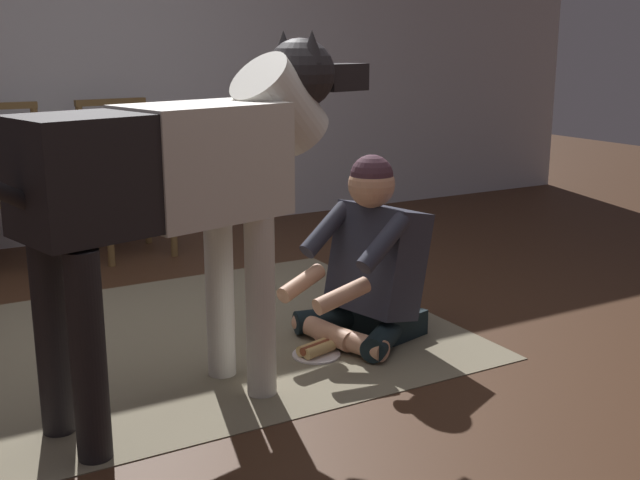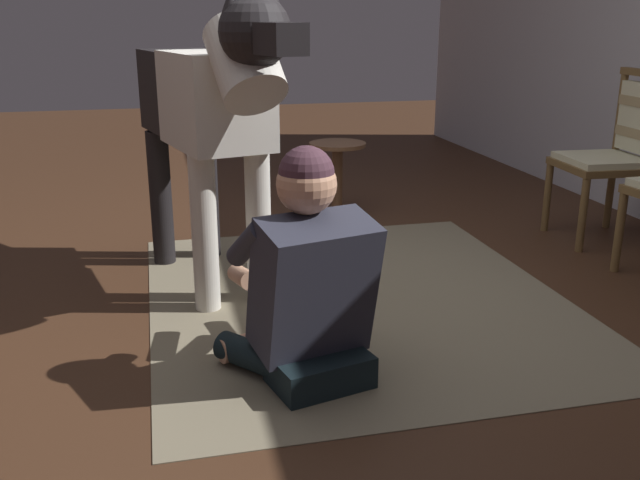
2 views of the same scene
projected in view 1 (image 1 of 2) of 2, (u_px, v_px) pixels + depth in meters
ground_plane at (227, 355)px, 3.47m from camera, size 15.22×15.22×0.00m
back_wall at (73, 47)px, 5.25m from camera, size 8.79×0.10×2.60m
area_rug at (206, 335)px, 3.69m from camera, size 2.21×1.90×0.01m
dining_chair_left_of_pair at (6, 178)px, 4.73m from camera, size 0.49×0.49×0.98m
dining_chair_right_of_pair at (122, 169)px, 5.07m from camera, size 0.50×0.50×0.98m
person_sitting_on_floor at (370, 265)px, 3.60m from camera, size 0.72×0.58×0.85m
large_dog at (188, 174)px, 2.82m from camera, size 1.66×0.60×1.38m
hot_dog_on_plate at (316, 351)px, 3.45m from camera, size 0.21×0.21×0.06m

